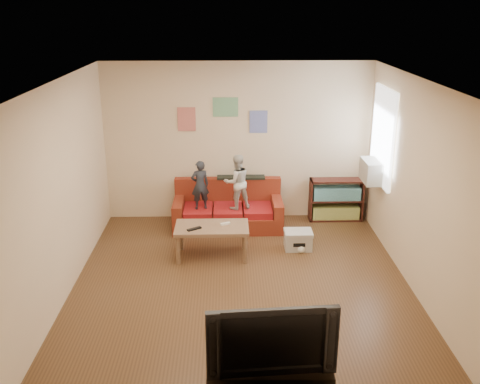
{
  "coord_description": "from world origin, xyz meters",
  "views": [
    {
      "loc": [
        -0.17,
        -6.33,
        3.57
      ],
      "look_at": [
        0.0,
        0.8,
        1.05
      ],
      "focal_mm": 40.0,
      "sensor_mm": 36.0,
      "label": 1
    }
  ],
  "objects_px": {
    "coffee_table": "(212,230)",
    "television": "(271,335)",
    "child_a": "(200,185)",
    "bookshelf": "(336,202)",
    "file_box": "(298,240)",
    "child_b": "(237,182)",
    "sofa": "(228,211)"
  },
  "relations": [
    {
      "from": "coffee_table",
      "to": "bookshelf",
      "type": "distance_m",
      "value": 2.53
    },
    {
      "from": "child_b",
      "to": "bookshelf",
      "type": "xyz_separation_m",
      "value": [
        1.72,
        0.4,
        -0.51
      ]
    },
    {
      "from": "coffee_table",
      "to": "child_b",
      "type": "bearing_deg",
      "value": 68.64
    },
    {
      "from": "coffee_table",
      "to": "child_a",
      "type": "bearing_deg",
      "value": 101.89
    },
    {
      "from": "coffee_table",
      "to": "television",
      "type": "bearing_deg",
      "value": -79.03
    },
    {
      "from": "file_box",
      "to": "child_a",
      "type": "bearing_deg",
      "value": 153.04
    },
    {
      "from": "child_a",
      "to": "sofa",
      "type": "bearing_deg",
      "value": -175.86
    },
    {
      "from": "bookshelf",
      "to": "sofa",
      "type": "bearing_deg",
      "value": -172.74
    },
    {
      "from": "bookshelf",
      "to": "child_a",
      "type": "bearing_deg",
      "value": -170.23
    },
    {
      "from": "child_b",
      "to": "bookshelf",
      "type": "height_order",
      "value": "child_b"
    },
    {
      "from": "sofa",
      "to": "bookshelf",
      "type": "height_order",
      "value": "sofa"
    },
    {
      "from": "child_b",
      "to": "television",
      "type": "relative_size",
      "value": 0.78
    },
    {
      "from": "sofa",
      "to": "coffee_table",
      "type": "xyz_separation_m",
      "value": [
        -0.24,
        -1.16,
        0.15
      ]
    },
    {
      "from": "child_b",
      "to": "child_a",
      "type": "bearing_deg",
      "value": -18.61
    },
    {
      "from": "child_b",
      "to": "coffee_table",
      "type": "distance_m",
      "value": 1.15
    },
    {
      "from": "coffee_table",
      "to": "file_box",
      "type": "distance_m",
      "value": 1.36
    },
    {
      "from": "sofa",
      "to": "child_b",
      "type": "distance_m",
      "value": 0.61
    },
    {
      "from": "child_a",
      "to": "child_b",
      "type": "bearing_deg",
      "value": 164.44
    },
    {
      "from": "television",
      "to": "file_box",
      "type": "bearing_deg",
      "value": 74.33
    },
    {
      "from": "child_b",
      "to": "file_box",
      "type": "height_order",
      "value": "child_b"
    },
    {
      "from": "file_box",
      "to": "child_b",
      "type": "bearing_deg",
      "value": 139.98
    },
    {
      "from": "bookshelf",
      "to": "television",
      "type": "distance_m",
      "value": 4.81
    },
    {
      "from": "coffee_table",
      "to": "file_box",
      "type": "bearing_deg",
      "value": 9.66
    },
    {
      "from": "child_a",
      "to": "bookshelf",
      "type": "xyz_separation_m",
      "value": [
        2.32,
        0.4,
        -0.46
      ]
    },
    {
      "from": "file_box",
      "to": "television",
      "type": "relative_size",
      "value": 0.36
    },
    {
      "from": "sofa",
      "to": "child_b",
      "type": "height_order",
      "value": "child_b"
    },
    {
      "from": "child_a",
      "to": "bookshelf",
      "type": "relative_size",
      "value": 0.89
    },
    {
      "from": "child_a",
      "to": "file_box",
      "type": "distance_m",
      "value": 1.82
    },
    {
      "from": "child_b",
      "to": "sofa",
      "type": "bearing_deg",
      "value": -66.13
    },
    {
      "from": "coffee_table",
      "to": "sofa",
      "type": "bearing_deg",
      "value": 78.21
    },
    {
      "from": "sofa",
      "to": "child_a",
      "type": "height_order",
      "value": "child_a"
    },
    {
      "from": "sofa",
      "to": "bookshelf",
      "type": "xyz_separation_m",
      "value": [
        1.87,
        0.24,
        0.06
      ]
    }
  ]
}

